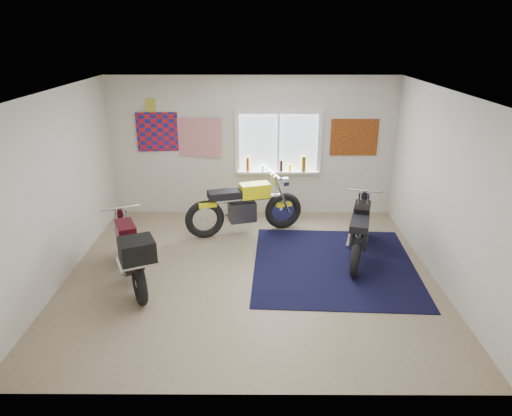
{
  "coord_description": "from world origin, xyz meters",
  "views": [
    {
      "loc": [
        0.11,
        -6.13,
        3.45
      ],
      "look_at": [
        0.08,
        0.4,
        0.91
      ],
      "focal_mm": 32.0,
      "sensor_mm": 36.0,
      "label": 1
    }
  ],
  "objects_px": {
    "navy_rug": "(334,265)",
    "yellow_triumph": "(244,208)",
    "black_chrome_bike": "(360,232)",
    "maroon_tourer": "(131,253)"
  },
  "relations": [
    {
      "from": "navy_rug",
      "to": "black_chrome_bike",
      "type": "bearing_deg",
      "value": 34.62
    },
    {
      "from": "yellow_triumph",
      "to": "black_chrome_bike",
      "type": "bearing_deg",
      "value": -43.37
    },
    {
      "from": "black_chrome_bike",
      "to": "maroon_tourer",
      "type": "xyz_separation_m",
      "value": [
        -3.43,
        -0.92,
        0.08
      ]
    },
    {
      "from": "black_chrome_bike",
      "to": "maroon_tourer",
      "type": "height_order",
      "value": "maroon_tourer"
    },
    {
      "from": "navy_rug",
      "to": "yellow_triumph",
      "type": "bearing_deg",
      "value": 139.28
    },
    {
      "from": "yellow_triumph",
      "to": "navy_rug",
      "type": "bearing_deg",
      "value": -57.43
    },
    {
      "from": "black_chrome_bike",
      "to": "yellow_triumph",
      "type": "bearing_deg",
      "value": 79.38
    },
    {
      "from": "navy_rug",
      "to": "yellow_triumph",
      "type": "xyz_separation_m",
      "value": [
        -1.44,
        1.24,
        0.47
      ]
    },
    {
      "from": "black_chrome_bike",
      "to": "maroon_tourer",
      "type": "bearing_deg",
      "value": 121.04
    },
    {
      "from": "yellow_triumph",
      "to": "maroon_tourer",
      "type": "bearing_deg",
      "value": -146.5
    }
  ]
}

